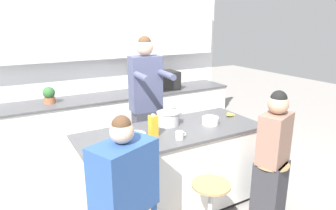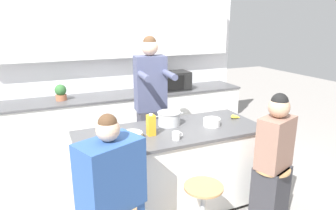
# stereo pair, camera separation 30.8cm
# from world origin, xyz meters

# --- Properties ---
(ground_plane) EXTENTS (16.00, 16.00, 0.00)m
(ground_plane) POSITION_xyz_m (0.00, 0.00, 0.00)
(ground_plane) COLOR gray
(wall_back) EXTENTS (4.02, 0.22, 2.70)m
(wall_back) POSITION_xyz_m (0.00, 1.92, 1.54)
(wall_back) COLOR white
(wall_back) RESTS_ON ground_plane
(back_counter) EXTENTS (3.72, 0.62, 0.93)m
(back_counter) POSITION_xyz_m (0.00, 1.62, 0.47)
(back_counter) COLOR white
(back_counter) RESTS_ON ground_plane
(kitchen_island) EXTENTS (1.94, 0.80, 0.91)m
(kitchen_island) POSITION_xyz_m (0.00, 0.00, 0.46)
(kitchen_island) COLOR black
(kitchen_island) RESTS_ON ground_plane
(bar_stool_rightmost) EXTENTS (0.38, 0.38, 0.63)m
(bar_stool_rightmost) POSITION_xyz_m (0.78, -0.65, 0.32)
(bar_stool_rightmost) COLOR tan
(bar_stool_rightmost) RESTS_ON ground_plane
(person_cooking) EXTENTS (0.42, 0.61, 1.83)m
(person_cooking) POSITION_xyz_m (0.03, 0.66, 0.92)
(person_cooking) COLOR #383842
(person_cooking) RESTS_ON ground_plane
(person_wrapped_blanket) EXTENTS (0.54, 0.44, 1.37)m
(person_wrapped_blanket) POSITION_xyz_m (-0.79, -0.65, 0.64)
(person_wrapped_blanket) COLOR #2D5193
(person_wrapped_blanket) RESTS_ON ground_plane
(person_seated_near) EXTENTS (0.42, 0.36, 1.36)m
(person_seated_near) POSITION_xyz_m (0.79, -0.65, 0.63)
(person_seated_near) COLOR #333338
(person_seated_near) RESTS_ON ground_plane
(cooking_pot) EXTENTS (0.34, 0.25, 0.14)m
(cooking_pot) POSITION_xyz_m (0.05, 0.16, 0.98)
(cooking_pot) COLOR #B7BABC
(cooking_pot) RESTS_ON kitchen_island
(fruit_bowl) EXTENTS (0.20, 0.20, 0.06)m
(fruit_bowl) POSITION_xyz_m (-0.44, -0.06, 0.94)
(fruit_bowl) COLOR silver
(fruit_bowl) RESTS_ON kitchen_island
(mixing_bowl_steel) EXTENTS (0.18, 0.18, 0.08)m
(mixing_bowl_steel) POSITION_xyz_m (0.46, -0.05, 0.95)
(mixing_bowl_steel) COLOR white
(mixing_bowl_steel) RESTS_ON kitchen_island
(coffee_cup_near) EXTENTS (0.11, 0.08, 0.08)m
(coffee_cup_near) POSITION_xyz_m (-0.06, -0.25, 0.94)
(coffee_cup_near) COLOR white
(coffee_cup_near) RESTS_ON kitchen_island
(banana_bunch) EXTENTS (0.14, 0.10, 0.04)m
(banana_bunch) POSITION_xyz_m (0.82, 0.05, 0.93)
(banana_bunch) COLOR yellow
(banana_bunch) RESTS_ON kitchen_island
(juice_carton) EXTENTS (0.08, 0.08, 0.22)m
(juice_carton) POSITION_xyz_m (-0.24, -0.04, 1.01)
(juice_carton) COLOR gold
(juice_carton) RESTS_ON kitchen_island
(microwave) EXTENTS (0.53, 0.35, 0.29)m
(microwave) POSITION_xyz_m (0.74, 1.58, 1.08)
(microwave) COLOR black
(microwave) RESTS_ON back_counter
(potted_plant) EXTENTS (0.16, 0.16, 0.22)m
(potted_plant) POSITION_xyz_m (-0.93, 1.62, 1.04)
(potted_plant) COLOR #A86042
(potted_plant) RESTS_ON back_counter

